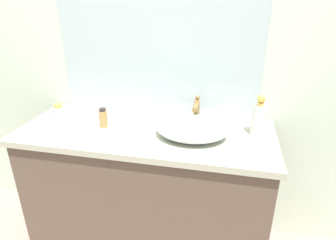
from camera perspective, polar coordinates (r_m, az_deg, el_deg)
bathroom_wall_rear at (r=1.83m, az=-2.03°, el=15.27°), size 6.00×0.06×2.60m
vanity_counter at (r=1.87m, az=-3.96°, el=-13.83°), size 1.43×0.59×0.86m
wall_mirror_panel at (r=1.78m, az=-2.10°, el=16.63°), size 1.24×0.01×0.98m
sink_basin at (r=1.55m, az=4.75°, el=-1.57°), size 0.39×0.31×0.10m
faucet at (r=1.69m, az=5.58°, el=2.21°), size 0.03×0.15×0.16m
soap_dispenser at (r=1.62m, az=17.37°, el=0.36°), size 0.07×0.07×0.23m
lotion_bottle at (r=1.82m, az=-20.53°, el=1.10°), size 0.07×0.07×0.12m
perfume_bottle at (r=1.70m, az=-12.57°, el=0.40°), size 0.05×0.05×0.11m
tissue_box at (r=1.61m, az=-6.95°, el=0.23°), size 0.14×0.14×0.17m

